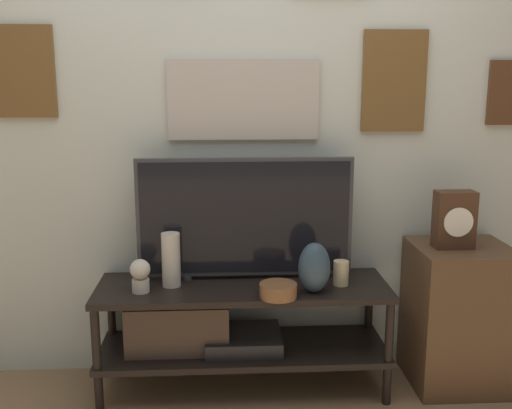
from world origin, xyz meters
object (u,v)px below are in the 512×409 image
at_px(vase_tall_ceramic, 171,260).
at_px(candle_jar, 341,273).
at_px(television, 245,217).
at_px(decorative_bust, 140,275).
at_px(mantel_clock, 454,220).
at_px(vase_wide_bowl, 278,290).
at_px(vase_urn_stoneware, 314,268).

height_order(vase_tall_ceramic, candle_jar, vase_tall_ceramic).
xyz_separation_m(television, vase_tall_ceramic, (-0.35, -0.09, -0.18)).
distance_m(decorative_bust, mantel_clock, 1.48).
height_order(television, vase_wide_bowl, television).
relative_size(vase_wide_bowl, mantel_clock, 0.62).
bearing_deg(vase_wide_bowl, candle_jar, 24.80).
xyz_separation_m(vase_urn_stoneware, candle_jar, (0.14, 0.09, -0.06)).
relative_size(candle_jar, mantel_clock, 0.43).
bearing_deg(candle_jar, vase_urn_stoneware, -147.18).
height_order(television, vase_tall_ceramic, television).
height_order(vase_wide_bowl, candle_jar, candle_jar).
xyz_separation_m(vase_urn_stoneware, vase_wide_bowl, (-0.17, -0.05, -0.09)).
distance_m(vase_wide_bowl, decorative_bust, 0.63).
distance_m(vase_wide_bowl, mantel_clock, 0.90).
bearing_deg(decorative_bust, vase_wide_bowl, -9.21).
distance_m(vase_urn_stoneware, candle_jar, 0.18).
distance_m(vase_tall_ceramic, decorative_bust, 0.16).
height_order(vase_urn_stoneware, vase_wide_bowl, vase_urn_stoneware).
distance_m(vase_tall_ceramic, candle_jar, 0.80).
distance_m(television, vase_urn_stoneware, 0.42).
distance_m(television, mantel_clock, 0.99).
distance_m(vase_urn_stoneware, decorative_bust, 0.79).
height_order(vase_urn_stoneware, candle_jar, vase_urn_stoneware).
relative_size(vase_tall_ceramic, candle_jar, 2.18).
bearing_deg(vase_tall_ceramic, vase_wide_bowl, -19.96).
distance_m(vase_urn_stoneware, mantel_clock, 0.71).
relative_size(vase_urn_stoneware, candle_jar, 2.00).
bearing_deg(candle_jar, decorative_bust, -177.37).
bearing_deg(vase_urn_stoneware, candle_jar, 32.82).
height_order(vase_wide_bowl, decorative_bust, decorative_bust).
xyz_separation_m(vase_urn_stoneware, decorative_bust, (-0.79, 0.05, -0.03)).
bearing_deg(vase_wide_bowl, mantel_clock, 10.88).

